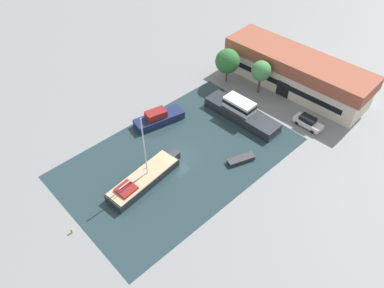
{
  "coord_description": "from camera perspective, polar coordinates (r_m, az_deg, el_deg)",
  "views": [
    {
      "loc": [
        28.68,
        -24.4,
        39.4
      ],
      "look_at": [
        0.0,
        2.52,
        1.0
      ],
      "focal_mm": 35.0,
      "sensor_mm": 36.0,
      "label": 1
    }
  ],
  "objects": [
    {
      "name": "parked_car",
      "position": [
        61.56,
        17.25,
        3.22
      ],
      "size": [
        4.69,
        1.81,
        1.77
      ],
      "rotation": [
        0.0,
        0.0,
        4.72
      ],
      "color": "silver",
      "rests_on": "ground"
    },
    {
      "name": "quay_tree_near_building",
      "position": [
        64.95,
        10.49,
        10.9
      ],
      "size": [
        3.41,
        3.41,
        6.12
      ],
      "color": "brown",
      "rests_on": "ground"
    },
    {
      "name": "small_dinghy",
      "position": [
        54.2,
        7.47,
        -2.32
      ],
      "size": [
        2.61,
        4.34,
        0.62
      ],
      "rotation": [
        0.0,
        0.0,
        5.94
      ],
      "color": "#23282D",
      "rests_on": "water_canal"
    },
    {
      "name": "motor_cruiser",
      "position": [
        60.78,
        7.47,
        4.88
      ],
      "size": [
        13.43,
        4.09,
        3.23
      ],
      "rotation": [
        0.0,
        0.0,
        1.62
      ],
      "color": "#23282D",
      "rests_on": "water_canal"
    },
    {
      "name": "ground_plane",
      "position": [
        54.5,
        -1.93,
        -2.02
      ],
      "size": [
        440.0,
        440.0,
        0.0
      ],
      "primitive_type": "plane",
      "color": "gray"
    },
    {
      "name": "mooring_bollard",
      "position": [
        48.56,
        -17.89,
        -12.49
      ],
      "size": [
        0.24,
        0.24,
        0.68
      ],
      "color": "olive",
      "rests_on": "ground"
    },
    {
      "name": "quay_tree_by_water",
      "position": [
        67.09,
        5.43,
        12.45
      ],
      "size": [
        4.33,
        4.33,
        6.37
      ],
      "color": "brown",
      "rests_on": "ground"
    },
    {
      "name": "water_canal",
      "position": [
        54.5,
        -1.93,
        -2.02
      ],
      "size": [
        21.19,
        33.61,
        0.01
      ],
      "primitive_type": "cube",
      "color": "#23383D",
      "rests_on": "ground"
    },
    {
      "name": "warehouse_building",
      "position": [
        68.3,
        15.58,
        10.55
      ],
      "size": [
        26.48,
        9.02,
        6.26
      ],
      "rotation": [
        0.0,
        0.0,
        0.06
      ],
      "color": "beige",
      "rests_on": "ground"
    },
    {
      "name": "cabin_boat",
      "position": [
        59.81,
        -5.13,
        3.98
      ],
      "size": [
        4.26,
        8.39,
        2.35
      ],
      "rotation": [
        0.0,
        0.0,
        -0.21
      ],
      "color": "#19234C",
      "rests_on": "water_canal"
    },
    {
      "name": "sailboat_moored",
      "position": [
        51.24,
        -7.28,
        -5.23
      ],
      "size": [
        4.34,
        12.36,
        10.96
      ],
      "rotation": [
        0.0,
        0.0,
        0.11
      ],
      "color": "#23282D",
      "rests_on": "water_canal"
    }
  ]
}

